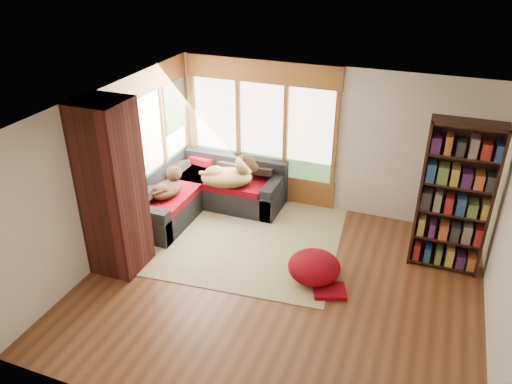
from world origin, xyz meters
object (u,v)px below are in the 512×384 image
Objects in this scene: sectional_sofa at (207,193)px; dog_brindle at (168,185)px; brick_chimney at (112,189)px; pouf at (314,266)px; area_rug at (227,235)px; bookshelf at (455,199)px; dog_tan at (231,173)px.

sectional_sofa is 3.00× the size of dog_brindle.
brick_chimney reaches higher than pouf.
sectional_sofa is at bearing 77.71° from brick_chimney.
brick_chimney is 2.17m from area_rug.
dog_brindle is (-1.09, 0.06, 0.72)m from area_rug.
brick_chimney is at bearing -131.51° from area_rug.
bookshelf reaches higher than pouf.
bookshelf is 2.21m from pouf.
dog_brindle is at bearing 166.25° from pouf.
brick_chimney is at bearing -135.12° from dog_tan.
dog_brindle is at bearing 87.14° from brick_chimney.
sectional_sofa is (0.45, 2.05, -1.00)m from brick_chimney.
area_rug is (0.71, -0.74, -0.30)m from sectional_sofa.
area_rug is at bearing -48.87° from sectional_sofa.
pouf is at bearing -56.07° from dog_tan.
brick_chimney is 2.46× the size of dog_tan.
pouf is at bearing -20.22° from area_rug.
brick_chimney reaches higher than area_rug.
pouf is (-1.73, -1.02, -0.93)m from bookshelf.
area_rug is 1.10m from dog_tan.
dog_tan is at bearing -47.12° from dog_brindle.
brick_chimney is 1.18× the size of sectional_sofa.
bookshelf is at bearing -25.64° from dog_tan.
dog_tan is (-3.61, 0.32, -0.36)m from bookshelf.
dog_tan is 1.44× the size of dog_brindle.
sectional_sofa is 1.07m from area_rug.
pouf is at bearing -98.72° from dog_brindle.
brick_chimney is at bearing -159.32° from bookshelf.
brick_chimney is 1.48m from dog_brindle.
area_rug is 5.03× the size of dog_brindle.
brick_chimney is 2.32m from sectional_sofa.
area_rug is 1.78m from pouf.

